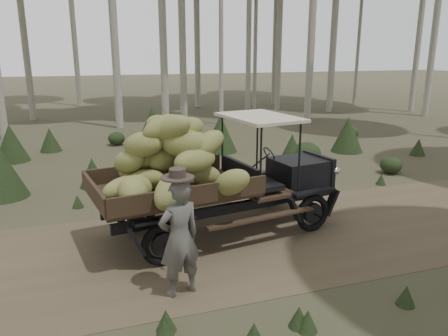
{
  "coord_description": "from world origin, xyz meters",
  "views": [
    {
      "loc": [
        -2.81,
        -7.08,
        3.48
      ],
      "look_at": [
        -0.25,
        0.58,
        1.3
      ],
      "focal_mm": 35.0,
      "sensor_mm": 36.0,
      "label": 1
    }
  ],
  "objects": [
    {
      "name": "ground",
      "position": [
        0.0,
        0.0,
        0.0
      ],
      "size": [
        120.0,
        120.0,
        0.0
      ],
      "primitive_type": "plane",
      "color": "#473D2B",
      "rests_on": "ground"
    },
    {
      "name": "dirt_track",
      "position": [
        0.0,
        0.0,
        0.0
      ],
      "size": [
        70.0,
        4.0,
        0.01
      ],
      "primitive_type": "cube",
      "color": "brown",
      "rests_on": "ground"
    },
    {
      "name": "banana_truck",
      "position": [
        -0.9,
        0.46,
        1.46
      ],
      "size": [
        5.12,
        2.81,
        2.53
      ],
      "rotation": [
        0.0,
        0.0,
        0.16
      ],
      "color": "black",
      "rests_on": "ground"
    },
    {
      "name": "farmer",
      "position": [
        -1.59,
        -1.41,
        0.91
      ],
      "size": [
        0.74,
        0.58,
        1.92
      ],
      "rotation": [
        0.0,
        0.0,
        3.42
      ],
      "color": "#504E49",
      "rests_on": "ground"
    },
    {
      "name": "undergrowth",
      "position": [
        -1.51,
        0.42,
        0.56
      ],
      "size": [
        21.83,
        20.79,
        1.37
      ],
      "color": "#233319",
      "rests_on": "ground"
    }
  ]
}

